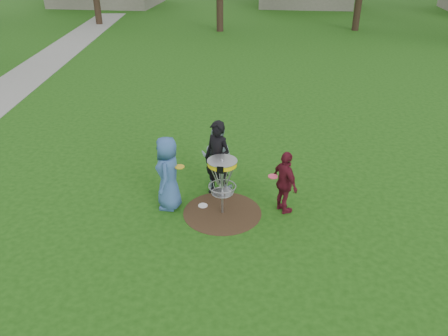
# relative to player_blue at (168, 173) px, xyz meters

# --- Properties ---
(ground) EXTENTS (100.00, 100.00, 0.00)m
(ground) POSITION_rel_player_blue_xyz_m (1.25, -0.11, -0.88)
(ground) COLOR #19470F
(ground) RESTS_ON ground
(dirt_patch) EXTENTS (1.80, 1.80, 0.01)m
(dirt_patch) POSITION_rel_player_blue_xyz_m (1.25, -0.11, -0.87)
(dirt_patch) COLOR #47331E
(dirt_patch) RESTS_ON ground
(concrete_path) EXTENTS (7.75, 39.92, 0.02)m
(concrete_path) POSITION_rel_player_blue_xyz_m (-8.75, 7.89, -0.87)
(concrete_path) COLOR #9E9E99
(concrete_path) RESTS_ON ground
(player_blue) EXTENTS (0.61, 0.89, 1.76)m
(player_blue) POSITION_rel_player_blue_xyz_m (0.00, 0.00, 0.00)
(player_blue) COLOR #355A94
(player_blue) RESTS_ON ground
(player_black) EXTENTS (0.83, 0.74, 1.90)m
(player_black) POSITION_rel_player_blue_xyz_m (1.03, 0.70, 0.07)
(player_black) COLOR black
(player_black) RESTS_ON ground
(player_grey) EXTENTS (0.89, 0.75, 1.64)m
(player_grey) POSITION_rel_player_blue_xyz_m (0.96, 1.05, -0.06)
(player_grey) COLOR #7F95A4
(player_grey) RESTS_ON ground
(player_maroon) EXTENTS (0.79, 0.94, 1.50)m
(player_maroon) POSITION_rel_player_blue_xyz_m (2.63, 0.13, -0.13)
(player_maroon) COLOR maroon
(player_maroon) RESTS_ON ground
(disc_on_grass) EXTENTS (0.22, 0.22, 0.02)m
(disc_on_grass) POSITION_rel_player_blue_xyz_m (0.76, 0.10, -0.87)
(disc_on_grass) COLOR white
(disc_on_grass) RESTS_ON ground
(disc_golf_basket) EXTENTS (0.66, 0.67, 1.38)m
(disc_golf_basket) POSITION_rel_player_blue_xyz_m (1.25, -0.11, 0.14)
(disc_golf_basket) COLOR #9EA0A5
(disc_golf_basket) RESTS_ON ground
(held_discs) EXTENTS (2.29, 1.02, 0.26)m
(held_discs) POSITION_rel_player_blue_xyz_m (1.19, 0.32, 0.16)
(held_discs) COLOR yellow
(held_discs) RESTS_ON ground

